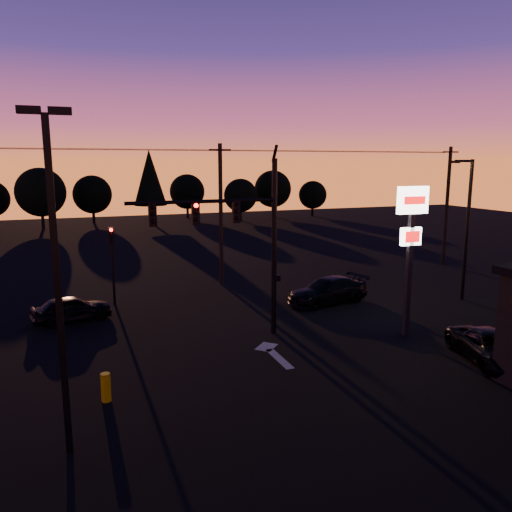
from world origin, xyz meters
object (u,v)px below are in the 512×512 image
Objects in this scene: traffic_signal_mast at (241,229)px; car_left at (72,309)px; streetlight at (466,224)px; car_right at (328,291)px; pylon_sign at (411,229)px; suv_parked at (492,348)px; bollard at (106,387)px; parking_lot_light at (56,263)px; secondary_signal at (112,254)px.

traffic_signal_mast is 9.80m from car_left.
streetlight reaches higher than car_right.
suv_parked is at bearing -72.12° from pylon_sign.
car_right is at bearing -109.07° from car_left.
streetlight is 1.82× the size of suv_parked.
bollard is 14.89m from car_right.
parking_lot_light is 23.05m from streetlight.
secondary_signal is 0.99× the size of suv_parked.
pylon_sign is at bearing 17.23° from parking_lot_light.
streetlight is 10.38m from suv_parked.
secondary_signal reaches higher than suv_parked.
streetlight is at bearing -17.56° from secondary_signal.
pylon_sign reaches higher than suv_parked.
car_left is at bearing 144.26° from traffic_signal_mast.
pylon_sign is (12.00, -9.99, 2.05)m from secondary_signal.
car_left is at bearing 151.80° from pylon_sign.
bollard is (1.17, 2.69, -4.78)m from parking_lot_light.
bollard is 0.25× the size of car_left.
streetlight is at bearing 16.02° from bollard.
bollard is at bearing -163.98° from streetlight.
traffic_signal_mast is 1.95× the size of suv_parked.
traffic_signal_mast reaches higher than bollard.
secondary_signal is 3.93m from car_left.
traffic_signal_mast is at bearing 157.90° from suv_parked.
streetlight reaches higher than car_left.
secondary_signal is at bearing 123.19° from traffic_signal_mast.
bollard is (-13.33, -1.81, -4.43)m from pylon_sign.
parking_lot_light is (-7.40, -6.99, 0.33)m from traffic_signal_mast.
car_left reaches higher than suv_parked.
parking_lot_light is 12.99m from car_left.
streetlight is (14.01, 1.51, -0.52)m from traffic_signal_mast.
pylon_sign is (7.10, -2.49, -0.02)m from traffic_signal_mast.
secondary_signal is 0.89× the size of car_right.
traffic_signal_mast is 1.75× the size of car_right.
secondary_signal is at bearing 80.21° from parking_lot_light.
secondary_signal is 19.89m from streetlight.
car_right is at bearing 116.00° from suv_parked.
pylon_sign is 8.00m from streetlight.
car_left is (-14.25, 7.64, -4.26)m from pylon_sign.
suv_parked is (-5.68, -7.80, -3.81)m from streetlight.
secondary_signal is at bearing 83.58° from bollard.
car_right is at bearing 29.17° from traffic_signal_mast.
traffic_signal_mast is 7.52m from pylon_sign.
pylon_sign is at bearing -39.77° from secondary_signal.
traffic_signal_mast is 0.94× the size of parking_lot_light.
pylon_sign is (14.50, 4.50, -0.36)m from parking_lot_light.
traffic_signal_mast is 9.19m from secondary_signal.
bollard is at bearing -172.27° from pylon_sign.
car_left is (-7.15, 5.15, -4.28)m from traffic_signal_mast.
secondary_signal is 15.75m from pylon_sign.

